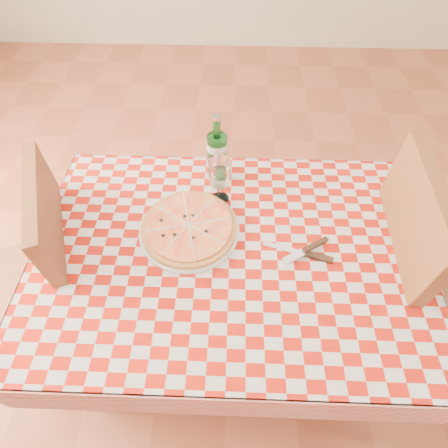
{
  "coord_description": "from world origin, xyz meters",
  "views": [
    {
      "loc": [
        0.0,
        -0.64,
        1.72
      ],
      "look_at": [
        -0.02,
        0.06,
        0.82
      ],
      "focal_mm": 28.0,
      "sensor_mm": 36.0,
      "label": 1
    }
  ],
  "objects_px": {
    "dining_table": "(229,265)",
    "pizza_plate": "(189,227)",
    "chair_near": "(413,269)",
    "water_bottle": "(217,148)",
    "chair_far": "(47,270)",
    "wine_glass": "(220,181)"
  },
  "relations": [
    {
      "from": "dining_table",
      "to": "pizza_plate",
      "type": "relative_size",
      "value": 3.5
    },
    {
      "from": "chair_near",
      "to": "water_bottle",
      "type": "relative_size",
      "value": 3.77
    },
    {
      "from": "dining_table",
      "to": "chair_near",
      "type": "xyz_separation_m",
      "value": [
        0.68,
        0.04,
        -0.07
      ]
    },
    {
      "from": "chair_far",
      "to": "pizza_plate",
      "type": "distance_m",
      "value": 0.6
    },
    {
      "from": "water_bottle",
      "to": "wine_glass",
      "type": "xyz_separation_m",
      "value": [
        0.01,
        -0.12,
        -0.05
      ]
    },
    {
      "from": "chair_far",
      "to": "wine_glass",
      "type": "relative_size",
      "value": 5.3
    },
    {
      "from": "chair_far",
      "to": "pizza_plate",
      "type": "xyz_separation_m",
      "value": [
        0.56,
        0.06,
        0.22
      ]
    },
    {
      "from": "dining_table",
      "to": "water_bottle",
      "type": "height_order",
      "value": "water_bottle"
    },
    {
      "from": "dining_table",
      "to": "wine_glass",
      "type": "distance_m",
      "value": 0.3
    },
    {
      "from": "pizza_plate",
      "to": "wine_glass",
      "type": "height_order",
      "value": "wine_glass"
    },
    {
      "from": "wine_glass",
      "to": "dining_table",
      "type": "bearing_deg",
      "value": -79.96
    },
    {
      "from": "wine_glass",
      "to": "water_bottle",
      "type": "bearing_deg",
      "value": 96.98
    },
    {
      "from": "chair_near",
      "to": "water_bottle",
      "type": "bearing_deg",
      "value": 160.98
    },
    {
      "from": "chair_near",
      "to": "chair_far",
      "type": "height_order",
      "value": "chair_near"
    },
    {
      "from": "chair_near",
      "to": "pizza_plate",
      "type": "distance_m",
      "value": 0.84
    },
    {
      "from": "chair_near",
      "to": "pizza_plate",
      "type": "relative_size",
      "value": 3.02
    },
    {
      "from": "pizza_plate",
      "to": "chair_near",
      "type": "bearing_deg",
      "value": -2.04
    },
    {
      "from": "dining_table",
      "to": "chair_far",
      "type": "xyz_separation_m",
      "value": [
        -0.69,
        0.01,
        -0.1
      ]
    },
    {
      "from": "dining_table",
      "to": "pizza_plate",
      "type": "height_order",
      "value": "pizza_plate"
    },
    {
      "from": "dining_table",
      "to": "water_bottle",
      "type": "relative_size",
      "value": 4.37
    },
    {
      "from": "dining_table",
      "to": "chair_near",
      "type": "height_order",
      "value": "chair_near"
    },
    {
      "from": "pizza_plate",
      "to": "chair_far",
      "type": "bearing_deg",
      "value": -173.84
    }
  ]
}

